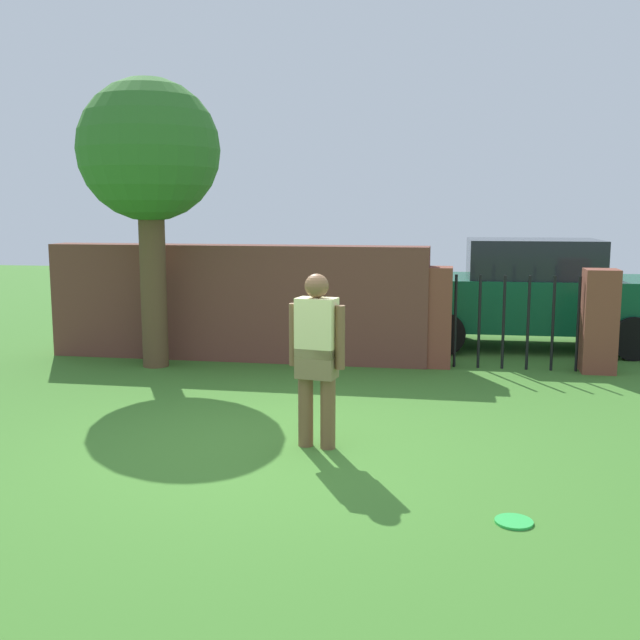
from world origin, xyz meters
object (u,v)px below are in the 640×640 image
object	(u,v)px
car	(531,293)
frisbee_green	(514,522)
tree	(149,155)
person	(317,352)

from	to	relation	value
car	frisbee_green	size ratio (longest dim) A/B	15.72
tree	frisbee_green	size ratio (longest dim) A/B	14.61
person	frisbee_green	world-z (taller)	person
person	car	bearing A→B (deg)	76.50
tree	frisbee_green	xyz separation A→B (m)	(4.57, -4.57, -2.90)
tree	car	distance (m)	6.21
tree	frisbee_green	world-z (taller)	tree
tree	frisbee_green	distance (m)	7.08
person	tree	bearing A→B (deg)	142.59
person	frisbee_green	xyz separation A→B (m)	(1.68, -1.43, -0.89)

